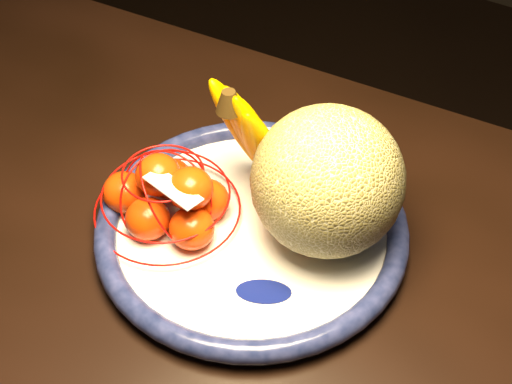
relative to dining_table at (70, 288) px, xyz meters
The scene contains 6 objects.
dining_table is the anchor object (origin of this frame).
fruit_bowl 0.26m from the dining_table, 36.48° to the left, with size 0.39×0.39×0.03m.
cantaloupe 0.38m from the dining_table, 34.02° to the left, with size 0.18×0.18×0.18m, color olive.
banana_bunch 0.32m from the dining_table, 52.77° to the left, with size 0.11×0.12×0.18m.
mandarin_bag 0.20m from the dining_table, 46.76° to the left, with size 0.21×0.21×0.12m.
price_tag 0.24m from the dining_table, 35.18° to the left, with size 0.07×0.03×0.00m, color white.
Camera 1 is at (0.55, -0.36, 1.49)m, focal length 50.00 mm.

